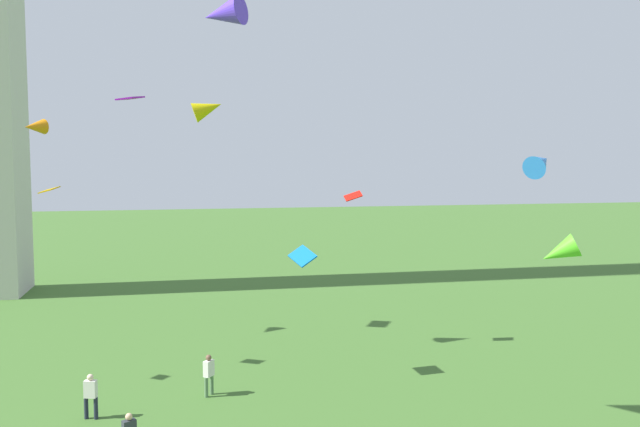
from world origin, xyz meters
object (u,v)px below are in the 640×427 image
(kite_flying_3, at_px, (223,14))
(kite_flying_8, at_px, (35,127))
(person_3, at_px, (91,394))
(kite_flying_9, at_px, (540,163))
(kite_flying_2, at_px, (302,256))
(kite_flying_10, at_px, (130,98))
(kite_flying_4, at_px, (559,252))
(person_1, at_px, (209,373))
(kite_flying_6, at_px, (208,109))
(kite_flying_5, at_px, (49,190))
(kite_flying_7, at_px, (353,196))

(kite_flying_3, height_order, kite_flying_8, kite_flying_3)
(person_3, bearing_deg, kite_flying_9, -143.95)
(kite_flying_2, distance_m, kite_flying_10, 13.22)
(kite_flying_4, xyz_separation_m, kite_flying_10, (-16.83, 12.23, 6.69))
(person_1, height_order, kite_flying_3, kite_flying_3)
(kite_flying_8, xyz_separation_m, kite_flying_10, (4.59, 0.11, 1.50))
(kite_flying_2, bearing_deg, kite_flying_8, 33.56)
(kite_flying_10, bearing_deg, kite_flying_2, -114.41)
(person_3, relative_size, kite_flying_2, 1.38)
(person_1, relative_size, kite_flying_10, 0.99)
(kite_flying_8, bearing_deg, kite_flying_4, 15.11)
(kite_flying_2, bearing_deg, kite_flying_6, 17.19)
(kite_flying_6, bearing_deg, kite_flying_2, -139.84)
(kite_flying_6, bearing_deg, kite_flying_4, -121.39)
(kite_flying_3, distance_m, kite_flying_10, 14.58)
(person_1, relative_size, kite_flying_8, 1.24)
(kite_flying_8, distance_m, kite_flying_10, 4.83)
(kite_flying_6, distance_m, kite_flying_9, 17.35)
(person_1, relative_size, person_3, 1.00)
(kite_flying_2, xyz_separation_m, kite_flying_3, (-3.55, -5.64, 8.57))
(kite_flying_5, height_order, kite_flying_8, kite_flying_8)
(kite_flying_8, height_order, kite_flying_10, kite_flying_10)
(kite_flying_2, xyz_separation_m, kite_flying_4, (9.47, -3.87, 0.43))
(kite_flying_2, distance_m, kite_flying_6, 8.60)
(person_3, relative_size, kite_flying_10, 0.99)
(kite_flying_8, height_order, kite_flying_9, kite_flying_8)
(person_1, height_order, person_3, person_1)
(kite_flying_7, relative_size, kite_flying_8, 0.61)
(person_1, bearing_deg, kite_flying_7, 164.11)
(kite_flying_3, bearing_deg, kite_flying_4, 131.17)
(kite_flying_3, distance_m, kite_flying_5, 12.39)
(kite_flying_3, relative_size, kite_flying_7, 2.08)
(person_3, distance_m, kite_flying_7, 14.79)
(kite_flying_2, distance_m, kite_flying_5, 11.12)
(kite_flying_4, relative_size, kite_flying_9, 0.80)
(kite_flying_9, bearing_deg, person_1, 70.38)
(kite_flying_2, xyz_separation_m, kite_flying_7, (3.23, 3.98, 2.26))
(kite_flying_6, bearing_deg, kite_flying_3, -178.41)
(person_1, bearing_deg, kite_flying_3, 43.83)
(person_1, bearing_deg, kite_flying_10, -122.09)
(kite_flying_2, distance_m, kite_flying_9, 14.81)
(kite_flying_6, height_order, kite_flying_7, kite_flying_6)
(person_3, relative_size, kite_flying_8, 1.23)
(person_1, bearing_deg, kite_flying_8, -101.44)
(kite_flying_3, height_order, kite_flying_6, kite_flying_3)
(kite_flying_3, xyz_separation_m, kite_flying_10, (-3.81, 13.99, -1.45))
(kite_flying_6, height_order, kite_flying_8, kite_flying_6)
(kite_flying_3, relative_size, kite_flying_9, 0.71)
(person_3, bearing_deg, kite_flying_8, -53.67)
(kite_flying_5, height_order, kite_flying_10, kite_flying_10)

